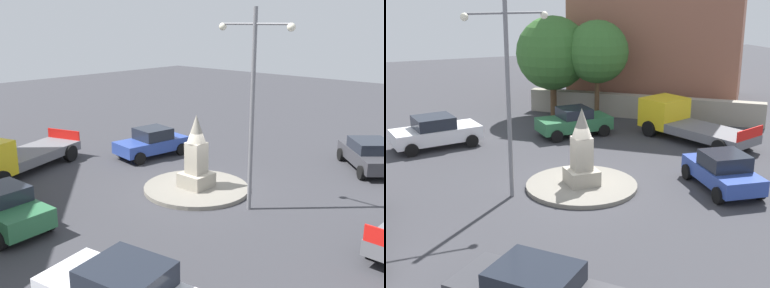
# 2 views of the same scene
# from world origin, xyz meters

# --- Properties ---
(ground_plane) EXTENTS (80.00, 80.00, 0.00)m
(ground_plane) POSITION_xyz_m (0.00, 0.00, 0.00)
(ground_plane) COLOR #38383D
(traffic_island) EXTENTS (4.46, 4.46, 0.17)m
(traffic_island) POSITION_xyz_m (0.00, 0.00, 0.08)
(traffic_island) COLOR gray
(traffic_island) RESTS_ON ground
(monument) EXTENTS (1.20, 1.20, 3.10)m
(monument) POSITION_xyz_m (0.00, 0.00, 1.47)
(monument) COLOR #9E9687
(monument) RESTS_ON traffic_island
(streetlamp) EXTENTS (3.12, 0.28, 7.44)m
(streetlamp) POSITION_xyz_m (2.83, -0.14, 4.47)
(streetlamp) COLOR slate
(streetlamp) RESTS_ON ground
(car_dark_grey_passing) EXTENTS (4.15, 4.29, 1.45)m
(car_dark_grey_passing) POSITION_xyz_m (4.30, 7.75, 0.76)
(car_dark_grey_passing) COLOR #38383D
(car_dark_grey_passing) RESTS_ON ground
(car_blue_parked_right) EXTENTS (2.36, 4.00, 1.52)m
(car_blue_parked_right) POSITION_xyz_m (-5.13, 2.18, 0.76)
(car_blue_parked_right) COLOR #2D479E
(car_blue_parked_right) RESTS_ON ground
(car_green_near_island) EXTENTS (3.99, 2.15, 1.51)m
(car_green_near_island) POSITION_xyz_m (-2.46, -7.24, 0.76)
(car_green_near_island) COLOR #2D6B42
(car_green_near_island) RESTS_ON ground
(truck_yellow_approaching) EXTENTS (4.00, 6.62, 1.96)m
(truck_yellow_approaching) POSITION_xyz_m (-7.57, -4.55, 0.93)
(truck_yellow_approaching) COLOR yellow
(truck_yellow_approaching) RESTS_ON ground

